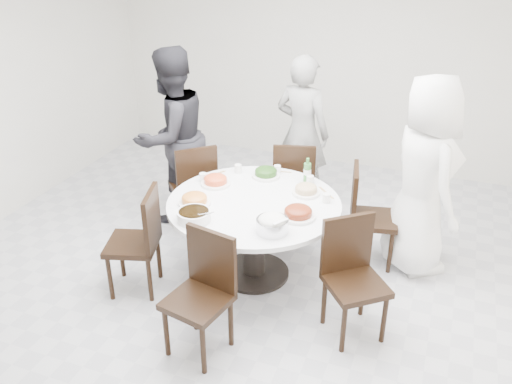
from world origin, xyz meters
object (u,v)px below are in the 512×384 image
(dining_table, at_px, (254,239))
(diner_left, at_px, (172,137))
(chair_sw, at_px, (132,242))
(diner_right, at_px, (423,177))
(diner_middle, at_px, (302,133))
(chair_s, at_px, (197,299))
(soup_bowl, at_px, (194,216))
(chair_nw, at_px, (193,185))
(chair_se, at_px, (356,283))
(beverage_bottle, at_px, (307,170))
(chair_n, at_px, (294,181))
(chair_ne, at_px, (373,217))
(rice_bowl, at_px, (272,226))

(dining_table, distance_m, diner_left, 1.50)
(chair_sw, xyz_separation_m, diner_right, (2.22, 1.24, 0.43))
(dining_table, xyz_separation_m, diner_middle, (-0.01, 1.49, 0.48))
(chair_s, xyz_separation_m, soup_bowl, (-0.30, 0.59, 0.32))
(chair_nw, relative_size, chair_se, 1.00)
(chair_sw, bearing_deg, chair_nw, 163.66)
(beverage_bottle, bearing_deg, chair_n, 118.07)
(chair_s, relative_size, soup_bowl, 3.45)
(chair_s, bearing_deg, beverage_bottle, 89.32)
(chair_ne, distance_m, diner_right, 0.58)
(dining_table, distance_m, chair_ne, 1.12)
(dining_table, relative_size, chair_n, 1.58)
(chair_ne, height_order, rice_bowl, chair_ne)
(chair_ne, relative_size, chair_nw, 1.00)
(chair_s, height_order, chair_se, same)
(chair_sw, distance_m, chair_se, 1.90)
(chair_ne, distance_m, chair_s, 1.92)
(diner_middle, distance_m, soup_bowl, 1.99)
(diner_right, bearing_deg, chair_nw, 59.56)
(chair_n, height_order, beverage_bottle, beverage_bottle)
(dining_table, bearing_deg, rice_bowl, -53.24)
(chair_ne, xyz_separation_m, chair_nw, (-1.86, 0.02, 0.00))
(chair_sw, bearing_deg, beverage_bottle, 115.34)
(chair_se, bearing_deg, soup_bowl, 141.49)
(beverage_bottle, bearing_deg, diner_middle, 108.96)
(chair_se, height_order, soup_bowl, chair_se)
(diner_middle, relative_size, soup_bowl, 6.18)
(dining_table, distance_m, soup_bowl, 0.71)
(chair_n, height_order, soup_bowl, chair_n)
(diner_right, distance_m, rice_bowl, 1.50)
(diner_right, height_order, diner_middle, diner_right)
(chair_ne, relative_size, chair_sw, 1.00)
(chair_n, xyz_separation_m, chair_nw, (-0.95, -0.44, 0.00))
(dining_table, xyz_separation_m, beverage_bottle, (0.32, 0.54, 0.49))
(chair_n, bearing_deg, soup_bowl, 60.80)
(chair_n, height_order, chair_sw, same)
(chair_sw, xyz_separation_m, chair_s, (0.86, -0.50, 0.00))
(diner_right, relative_size, rice_bowl, 7.18)
(chair_nw, bearing_deg, dining_table, 102.87)
(chair_se, xyz_separation_m, diner_middle, (-1.01, 1.95, 0.38))
(soup_bowl, distance_m, beverage_bottle, 1.21)
(chair_n, height_order, diner_left, diner_left)
(chair_nw, distance_m, chair_sw, 1.17)
(diner_right, bearing_deg, rice_bowl, 104.88)
(chair_ne, bearing_deg, dining_table, 110.56)
(diner_right, bearing_deg, chair_s, 109.67)
(chair_sw, height_order, diner_middle, diner_middle)
(dining_table, height_order, chair_n, chair_n)
(chair_ne, relative_size, diner_left, 0.52)
(chair_sw, height_order, rice_bowl, chair_sw)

